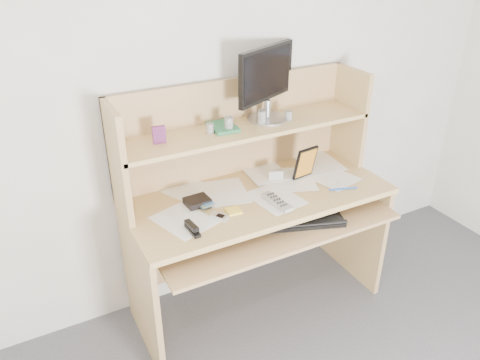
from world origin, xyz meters
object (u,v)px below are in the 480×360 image
tv_remote (277,202)px  game_case (305,163)px  monitor (267,81)px  keyboard (301,220)px  desk (252,196)px

tv_remote → game_case: game_case is taller
tv_remote → monitor: bearing=63.4°
keyboard → monitor: monitor is taller
tv_remote → game_case: 0.34m
keyboard → monitor: size_ratio=1.12×
tv_remote → monitor: monitor is taller
monitor → keyboard: bearing=-117.4°
keyboard → monitor: 0.74m
keyboard → tv_remote: 0.16m
desk → monitor: bearing=39.3°
keyboard → monitor: (0.02, 0.41, 0.62)m
desk → keyboard: desk is taller
desk → game_case: desk is taller
desk → tv_remote: size_ratio=6.93×
keyboard → tv_remote: size_ratio=2.30×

